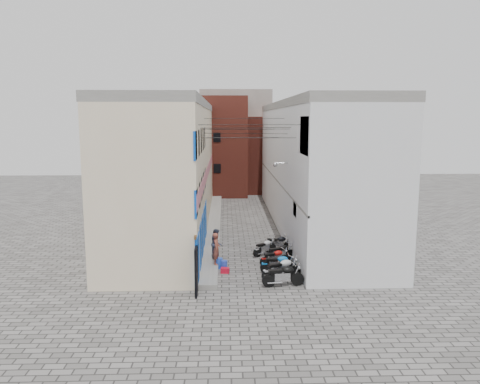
{
  "coord_description": "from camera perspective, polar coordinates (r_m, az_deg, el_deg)",
  "views": [
    {
      "loc": [
        -1.21,
        -20.49,
        7.78
      ],
      "look_at": [
        -0.25,
        9.99,
        3.0
      ],
      "focal_mm": 35.0,
      "sensor_mm": 36.0,
      "label": 1
    }
  ],
  "objects": [
    {
      "name": "building_far_concrete",
      "position": [
        54.55,
        -0.54,
        6.51
      ],
      "size": [
        8.0,
        5.0,
        11.0
      ],
      "primitive_type": "cube",
      "color": "slate",
      "rests_on": "ground"
    },
    {
      "name": "ground",
      "position": [
        21.95,
        1.49,
        -11.85
      ],
      "size": [
        90.0,
        90.0,
        0.0
      ],
      "primitive_type": "plane",
      "color": "#54524F",
      "rests_on": "ground"
    },
    {
      "name": "water_jug_near",
      "position": [
        24.53,
        -1.95,
        -8.94
      ],
      "size": [
        0.42,
        0.42,
        0.53
      ],
      "primitive_type": "cylinder",
      "rotation": [
        0.0,
        0.0,
        -0.31
      ],
      "color": "blue",
      "rests_on": "ground"
    },
    {
      "name": "motorcycle_e",
      "position": [
        26.02,
        4.95,
        -7.26
      ],
      "size": [
        1.98,
        1.29,
        1.1
      ],
      "primitive_type": null,
      "rotation": [
        0.0,
        0.0,
        -1.17
      ],
      "color": "black",
      "rests_on": "ground"
    },
    {
      "name": "plinth",
      "position": [
        34.36,
        -3.17,
        -3.98
      ],
      "size": [
        0.9,
        26.0,
        0.25
      ],
      "primitive_type": "cube",
      "color": "slate",
      "rests_on": "ground"
    },
    {
      "name": "building_right",
      "position": [
        34.21,
        8.67,
        3.31
      ],
      "size": [
        5.94,
        26.0,
        9.0
      ],
      "color": "silver",
      "rests_on": "ground"
    },
    {
      "name": "motorcycle_f",
      "position": [
        27.11,
        3.05,
        -6.66
      ],
      "size": [
        1.71,
        1.55,
        1.02
      ],
      "primitive_type": null,
      "rotation": [
        0.0,
        0.0,
        -0.88
      ],
      "color": "#B7B8BD",
      "rests_on": "ground"
    },
    {
      "name": "building_far_brick_left",
      "position": [
        48.57,
        -2.75,
        5.62
      ],
      "size": [
        6.0,
        6.0,
        10.0
      ],
      "primitive_type": "cube",
      "color": "maroon",
      "rests_on": "ground"
    },
    {
      "name": "motorcycle_d",
      "position": [
        25.25,
        4.29,
        -7.87
      ],
      "size": [
        1.82,
        1.06,
        1.0
      ],
      "primitive_type": null,
      "rotation": [
        0.0,
        0.0,
        -1.26
      ],
      "color": "#A80F0C",
      "rests_on": "ground"
    },
    {
      "name": "building_left",
      "position": [
        33.81,
        -8.22,
        3.25
      ],
      "size": [
        5.1,
        27.0,
        9.0
      ],
      "color": "beige",
      "rests_on": "ground"
    },
    {
      "name": "motorcycle_g",
      "position": [
        27.93,
        4.67,
        -6.14
      ],
      "size": [
        1.93,
        0.79,
        1.09
      ],
      "primitive_type": null,
      "rotation": [
        0.0,
        0.0,
        -1.46
      ],
      "color": "black",
      "rests_on": "ground"
    },
    {
      "name": "building_far_brick_right",
      "position": [
        50.8,
        2.96,
        4.63
      ],
      "size": [
        5.0,
        6.0,
        8.0
      ],
      "primitive_type": "cube",
      "color": "maroon",
      "rests_on": "ground"
    },
    {
      "name": "far_shopfront",
      "position": [
        46.18,
        -0.29,
        0.72
      ],
      "size": [
        2.0,
        0.3,
        2.4
      ],
      "primitive_type": "cube",
      "color": "black",
      "rests_on": "ground"
    },
    {
      "name": "overhead_wires",
      "position": [
        28.17,
        0.66,
        7.57
      ],
      "size": [
        5.8,
        13.02,
        1.32
      ],
      "color": "black",
      "rests_on": "ground"
    },
    {
      "name": "person_a",
      "position": [
        24.58,
        -2.91,
        -6.91
      ],
      "size": [
        0.46,
        0.65,
        1.67
      ],
      "primitive_type": "imported",
      "rotation": [
        0.0,
        0.0,
        1.47
      ],
      "color": "brown",
      "rests_on": "plinth"
    },
    {
      "name": "water_jug_far",
      "position": [
        24.84,
        -2.54,
        -8.67
      ],
      "size": [
        0.42,
        0.42,
        0.56
      ],
      "primitive_type": "cylinder",
      "rotation": [
        0.0,
        0.0,
        -0.18
      ],
      "color": "blue",
      "rests_on": "ground"
    },
    {
      "name": "motorcycle_a",
      "position": [
        22.28,
        5.29,
        -9.97
      ],
      "size": [
        2.08,
        0.87,
        1.17
      ],
      "primitive_type": null,
      "rotation": [
        0.0,
        0.0,
        -1.45
      ],
      "color": "black",
      "rests_on": "ground"
    },
    {
      "name": "red_crate",
      "position": [
        24.18,
        -1.84,
        -9.53
      ],
      "size": [
        0.46,
        0.37,
        0.27
      ],
      "primitive_type": "cube",
      "rotation": [
        0.0,
        0.0,
        -0.13
      ],
      "color": "red",
      "rests_on": "ground"
    },
    {
      "name": "person_b",
      "position": [
        25.73,
        -2.86,
        -6.26
      ],
      "size": [
        0.7,
        0.85,
        1.6
      ],
      "primitive_type": "imported",
      "rotation": [
        0.0,
        0.0,
        1.45
      ],
      "color": "#2F3547",
      "rests_on": "plinth"
    },
    {
      "name": "motorcycle_b",
      "position": [
        23.09,
        5.1,
        -9.21
      ],
      "size": [
        2.21,
        1.4,
        1.23
      ],
      "primitive_type": null,
      "rotation": [
        0.0,
        0.0,
        -1.19
      ],
      "color": "silver",
      "rests_on": "ground"
    },
    {
      "name": "motorcycle_c",
      "position": [
        24.06,
        4.74,
        -8.61
      ],
      "size": [
        1.92,
        0.66,
        1.1
      ],
      "primitive_type": null,
      "rotation": [
        0.0,
        0.0,
        -1.6
      ],
      "color": "#0C64B9",
      "rests_on": "ground"
    }
  ]
}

